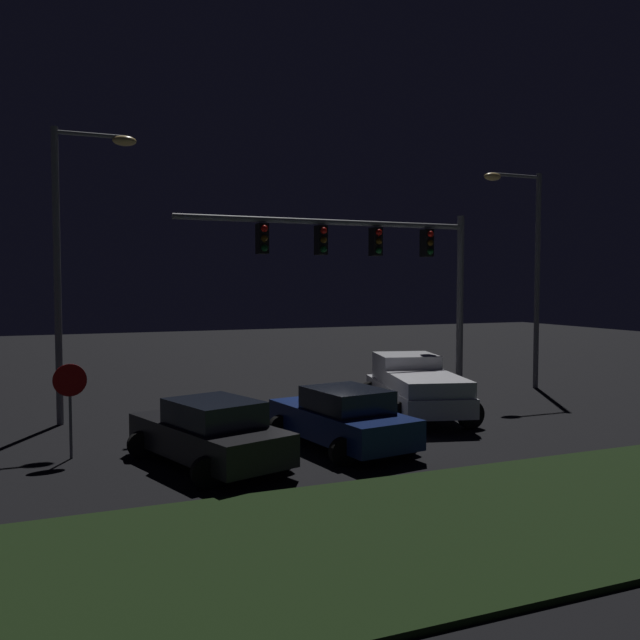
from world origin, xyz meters
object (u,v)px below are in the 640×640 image
at_px(car_sedan, 342,418).
at_px(traffic_signal_gantry, 377,256).
at_px(pickup_truck, 415,383).
at_px(street_lamp_right, 527,254).
at_px(car_sedan_far, 210,433).
at_px(stop_sign, 70,392).
at_px(street_lamp_left, 73,241).

bearing_deg(car_sedan, traffic_signal_gantry, -43.80).
distance_m(pickup_truck, street_lamp_right, 8.45).
relative_size(car_sedan_far, street_lamp_right, 0.57).
distance_m(traffic_signal_gantry, stop_sign, 11.13).
bearing_deg(car_sedan_far, street_lamp_left, 5.60).
relative_size(car_sedan_far, stop_sign, 2.12).
bearing_deg(car_sedan, car_sedan_far, 87.55).
distance_m(pickup_truck, car_sedan_far, 7.96).
bearing_deg(traffic_signal_gantry, street_lamp_left, 177.00).
relative_size(pickup_truck, car_sedan, 1.24).
bearing_deg(street_lamp_left, pickup_truck, -15.53).
bearing_deg(street_lamp_left, street_lamp_right, 0.72).
bearing_deg(car_sedan_far, street_lamp_right, -83.34).
relative_size(traffic_signal_gantry, street_lamp_left, 1.21).
distance_m(car_sedan_far, street_lamp_left, 7.98).
height_order(traffic_signal_gantry, stop_sign, traffic_signal_gantry).
bearing_deg(stop_sign, street_lamp_right, 14.68).
xyz_separation_m(pickup_truck, stop_sign, (-10.10, -1.47, 0.56)).
xyz_separation_m(street_lamp_left, stop_sign, (-0.31, -4.19, -3.76)).
relative_size(car_sedan_far, traffic_signal_gantry, 0.46).
height_order(street_lamp_left, stop_sign, street_lamp_left).
bearing_deg(car_sedan_far, traffic_signal_gantry, -69.40).
bearing_deg(pickup_truck, car_sedan_far, 129.16).
xyz_separation_m(car_sedan_far, street_lamp_left, (-2.55, 6.01, 4.59)).
xyz_separation_m(pickup_truck, traffic_signal_gantry, (-0.19, 2.22, 4.03)).
xyz_separation_m(car_sedan, stop_sign, (-6.30, 1.44, 0.82)).
bearing_deg(street_lamp_left, car_sedan_far, -67.03).
bearing_deg(traffic_signal_gantry, car_sedan_far, -142.03).
distance_m(pickup_truck, traffic_signal_gantry, 4.60).
bearing_deg(pickup_truck, car_sedan, 142.22).
height_order(pickup_truck, street_lamp_left, street_lamp_left).
relative_size(pickup_truck, street_lamp_right, 0.69).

